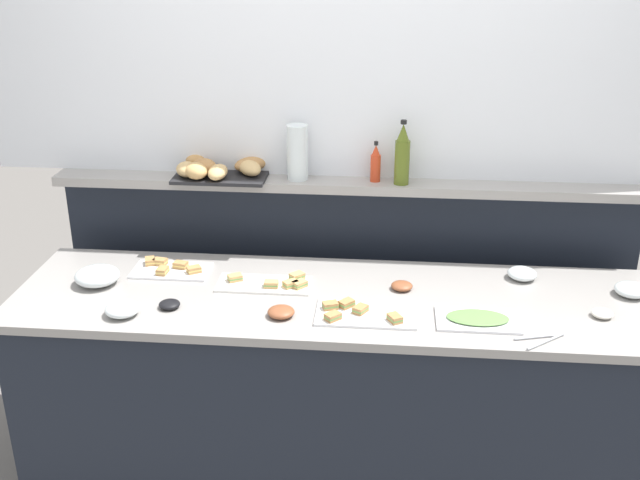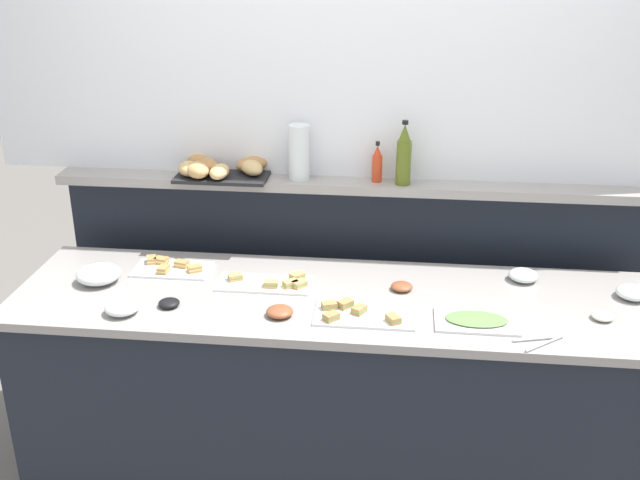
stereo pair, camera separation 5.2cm
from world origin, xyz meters
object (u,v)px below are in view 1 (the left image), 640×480
at_px(condiment_bowl_cream, 402,286).
at_px(water_carafe, 297,152).
at_px(sandwich_platter_rear, 269,283).
at_px(condiment_bowl_dark, 602,313).
at_px(sandwich_platter_front, 171,269).
at_px(olive_oil_bottle, 402,156).
at_px(condiment_bowl_red, 169,304).
at_px(condiment_bowl_teal, 281,312).
at_px(cold_cuts_platter, 478,319).
at_px(glass_bowl_large, 122,309).
at_px(bread_basket, 217,169).
at_px(serving_tongs, 543,339).
at_px(sandwich_platter_side, 363,313).
at_px(glass_bowl_medium, 631,290).
at_px(glass_bowl_extra, 97,276).
at_px(glass_bowl_small, 522,274).
at_px(hot_sauce_bottle, 376,164).

height_order(condiment_bowl_cream, water_carafe, water_carafe).
bearing_deg(sandwich_platter_rear, condiment_bowl_dark, -6.43).
height_order(sandwich_platter_front, condiment_bowl_dark, sandwich_platter_front).
bearing_deg(sandwich_platter_rear, olive_oil_bottle, 35.53).
distance_m(condiment_bowl_red, olive_oil_bottle, 1.14).
bearing_deg(sandwich_platter_rear, water_carafe, 79.29).
height_order(sandwich_platter_rear, condiment_bowl_teal, same).
relative_size(condiment_bowl_teal, condiment_bowl_red, 1.25).
bearing_deg(condiment_bowl_red, olive_oil_bottle, 34.35).
relative_size(sandwich_platter_front, condiment_bowl_teal, 3.18).
xyz_separation_m(cold_cuts_platter, glass_bowl_large, (-1.32, -0.07, 0.01)).
distance_m(condiment_bowl_teal, water_carafe, 0.77).
bearing_deg(bread_basket, serving_tongs, -29.10).
height_order(condiment_bowl_red, olive_oil_bottle, olive_oil_bottle).
height_order(sandwich_platter_side, cold_cuts_platter, sandwich_platter_side).
xyz_separation_m(sandwich_platter_front, condiment_bowl_dark, (1.71, -0.24, 0.00)).
xyz_separation_m(sandwich_platter_front, condiment_bowl_cream, (0.97, -0.08, 0.00)).
height_order(glass_bowl_medium, water_carafe, water_carafe).
bearing_deg(olive_oil_bottle, sandwich_platter_rear, -144.47).
relative_size(sandwich_platter_side, olive_oil_bottle, 1.36).
bearing_deg(condiment_bowl_teal, glass_bowl_extra, 165.36).
relative_size(sandwich_platter_front, glass_bowl_extra, 1.79).
distance_m(condiment_bowl_dark, serving_tongs, 0.32).
xyz_separation_m(glass_bowl_small, olive_oil_bottle, (-0.51, 0.21, 0.43)).
xyz_separation_m(sandwich_platter_rear, condiment_bowl_red, (-0.35, -0.22, 0.00)).
distance_m(sandwich_platter_side, glass_bowl_small, 0.74).
height_order(condiment_bowl_teal, condiment_bowl_red, condiment_bowl_teal).
height_order(sandwich_platter_side, condiment_bowl_dark, sandwich_platter_side).
bearing_deg(bread_basket, glass_bowl_medium, -11.32).
distance_m(condiment_bowl_red, bread_basket, 0.71).
bearing_deg(condiment_bowl_teal, serving_tongs, -5.47).
bearing_deg(bread_basket, condiment_bowl_red, -96.43).
distance_m(sandwich_platter_side, condiment_bowl_teal, 0.30).
xyz_separation_m(glass_bowl_large, condiment_bowl_teal, (0.59, 0.05, -0.01)).
xyz_separation_m(sandwich_platter_side, glass_bowl_extra, (-1.08, 0.17, 0.02)).
distance_m(glass_bowl_large, glass_bowl_small, 1.60).
bearing_deg(glass_bowl_small, sandwich_platter_side, -149.68).
bearing_deg(glass_bowl_extra, hot_sauce_bottle, 21.86).
height_order(glass_bowl_large, water_carafe, water_carafe).
height_order(glass_bowl_small, hot_sauce_bottle, hot_sauce_bottle).
distance_m(condiment_bowl_dark, condiment_bowl_red, 1.62).
xyz_separation_m(sandwich_platter_rear, cold_cuts_platter, (0.81, -0.22, -0.00)).
height_order(sandwich_platter_front, condiment_bowl_teal, same).
distance_m(glass_bowl_large, condiment_bowl_red, 0.17).
distance_m(sandwich_platter_side, cold_cuts_platter, 0.42).
xyz_separation_m(glass_bowl_medium, condiment_bowl_cream, (-0.90, -0.03, -0.01)).
xyz_separation_m(sandwich_platter_front, hot_sauce_bottle, (0.84, 0.30, 0.39)).
distance_m(glass_bowl_extra, hot_sauce_bottle, 1.25).
distance_m(sandwich_platter_front, cold_cuts_platter, 1.28).
bearing_deg(glass_bowl_medium, olive_oil_bottle, 160.23).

